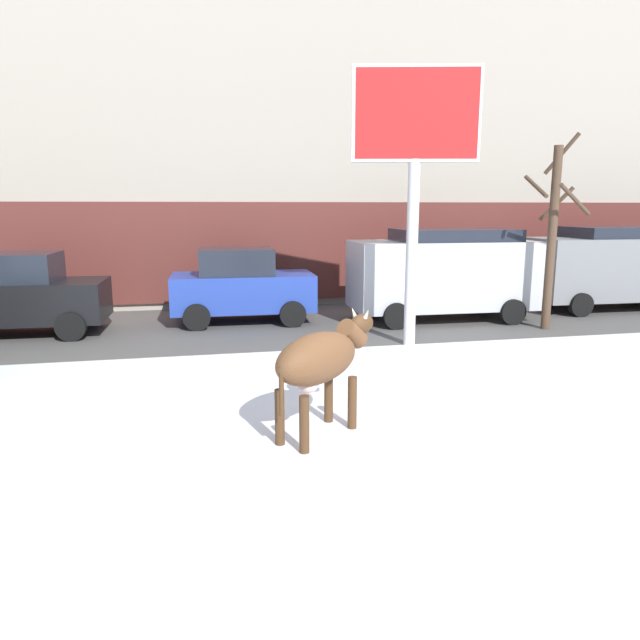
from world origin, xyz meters
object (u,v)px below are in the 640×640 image
Objects in this scene: car_black_hatchback at (22,295)px; pedestrian_by_cars at (458,271)px; cow_brown at (321,359)px; billboard at (416,132)px; car_grey_van at (611,265)px; car_blue_hatchback at (242,286)px; pedestrian_near_billboard at (374,273)px; car_silver_van at (443,272)px; bare_tree_right_lot at (553,231)px; pedestrian_far_left at (26,282)px.

car_black_hatchback reaches higher than pedestrian_by_cars.
cow_brown is 6.19m from billboard.
car_blue_hatchback is at bearing 178.77° from car_grey_van.
pedestrian_near_billboard and pedestrian_by_cars have the same top height.
billboard is 1.20× the size of car_silver_van.
billboard is 4.34m from bare_tree_right_lot.
car_black_hatchback reaches higher than pedestrian_near_billboard.
car_black_hatchback is 2.95m from pedestrian_far_left.
billboard is at bearing -99.38° from pedestrian_near_billboard.
pedestrian_far_left is 13.60m from bare_tree_right_lot.
billboard is 4.33m from car_silver_van.
cow_brown is 0.38× the size of bare_tree_right_lot.
car_blue_hatchback is 0.78× the size of bare_tree_right_lot.
billboard is at bearing 57.07° from cow_brown.
car_silver_van is 2.69× the size of pedestrian_by_cars.
car_silver_van is 11.15m from pedestrian_far_left.
pedestrian_by_cars is (6.94, 2.38, -0.05)m from car_blue_hatchback.
cow_brown is 0.49× the size of car_blue_hatchback.
billboard is (2.84, 4.38, 3.32)m from cow_brown.
car_blue_hatchback is 4.82m from pedestrian_near_billboard.
car_grey_van reaches higher than pedestrian_far_left.
car_blue_hatchback is 0.76× the size of car_silver_van.
car_silver_van is 3.65m from pedestrian_by_cars.
billboard is at bearing -167.12° from bare_tree_right_lot.
pedestrian_far_left is at bearing 170.76° from car_grey_van.
cow_brown is at bearing -110.68° from pedestrian_near_billboard.
pedestrian_near_billboard is 1.00× the size of pedestrian_by_cars.
bare_tree_right_lot reaches higher than car_blue_hatchback.
pedestrian_by_cars is 1.00× the size of pedestrian_far_left.
pedestrian_far_left is (-8.91, 5.58, -3.43)m from billboard.
car_grey_van is 2.69× the size of pedestrian_near_billboard.
pedestrian_near_billboard is 0.38× the size of bare_tree_right_lot.
pedestrian_near_billboard is (0.92, 5.58, -3.43)m from billboard.
cow_brown is 11.90m from pedestrian_by_cars.
car_grey_van is 4.32m from pedestrian_by_cars.
car_silver_van is (4.63, 6.85, 0.25)m from cow_brown.
car_silver_van is (10.01, -0.25, 0.32)m from car_black_hatchback.
car_black_hatchback is 0.78× the size of bare_tree_right_lot.
car_black_hatchback is 2.05× the size of pedestrian_by_cars.
pedestrian_near_billboard is 9.83m from pedestrian_far_left.
pedestrian_by_cars reaches higher than cow_brown.
car_black_hatchback is at bearing -179.03° from car_grey_van.
pedestrian_by_cars and pedestrian_far_left have the same top height.
bare_tree_right_lot is (0.09, -4.72, 1.45)m from pedestrian_by_cars.
pedestrian_near_billboard is 5.69m from bare_tree_right_lot.
billboard reaches higher than bare_tree_right_lot.
car_black_hatchback and car_blue_hatchback have the same top height.
car_black_hatchback is at bearing 161.69° from billboard.
car_black_hatchback is 0.76× the size of car_silver_van.
pedestrian_near_billboard is (9.13, 2.86, -0.05)m from car_black_hatchback.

